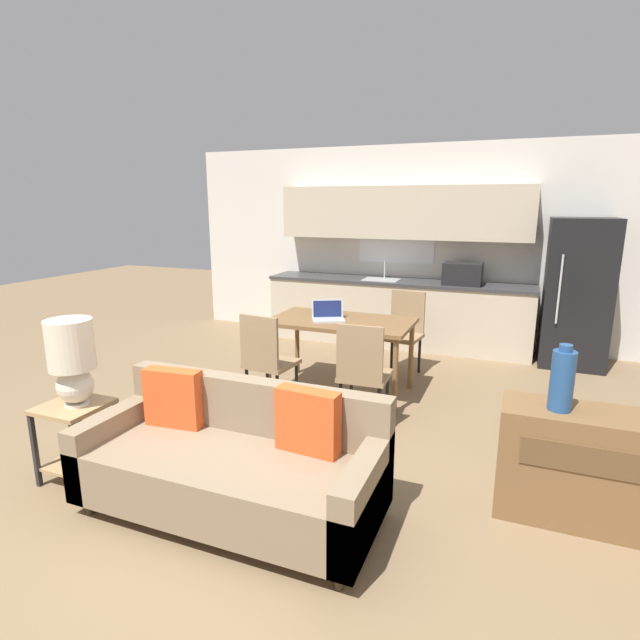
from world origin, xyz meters
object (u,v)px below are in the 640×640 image
(table_lamp, at_px, (72,358))
(laptop, at_px, (328,315))
(dining_table, at_px, (341,327))
(refrigerator, at_px, (577,293))
(credenza, at_px, (607,471))
(vase, at_px, (562,380))
(couch, at_px, (236,461))
(dining_chair_near_left, at_px, (267,358))
(side_table, at_px, (76,429))
(dining_chair_far_right, at_px, (404,329))
(dining_chair_near_right, at_px, (363,370))

(table_lamp, relative_size, laptop, 1.51)
(table_lamp, bearing_deg, dining_table, 64.22)
(refrigerator, height_order, dining_table, refrigerator)
(dining_table, distance_m, credenza, 2.72)
(dining_table, distance_m, vase, 2.47)
(laptop, bearing_deg, dining_table, -8.02)
(couch, height_order, credenza, couch)
(refrigerator, relative_size, couch, 0.93)
(dining_chair_near_left, bearing_deg, dining_table, -116.23)
(couch, xyz_separation_m, side_table, (-1.23, -0.10, 0.04))
(dining_chair_far_right, bearing_deg, side_table, -110.34)
(dining_table, xyz_separation_m, vase, (1.94, -1.53, 0.21))
(vase, distance_m, dining_chair_near_left, 2.56)
(dining_table, bearing_deg, dining_chair_far_right, 60.15)
(couch, xyz_separation_m, dining_chair_near_left, (-0.55, 1.47, 0.19))
(dining_table, bearing_deg, couch, -87.90)
(dining_chair_near_right, bearing_deg, dining_chair_far_right, -92.82)
(table_lamp, xyz_separation_m, dining_chair_near_left, (0.65, 1.57, -0.39))
(credenza, distance_m, vase, 0.63)
(credenza, distance_m, dining_chair_near_left, 2.82)
(dining_table, xyz_separation_m, dining_chair_near_left, (-0.47, -0.74, -0.18))
(credenza, bearing_deg, dining_chair_near_left, 164.35)
(refrigerator, height_order, laptop, refrigerator)
(credenza, height_order, vase, vase)
(couch, xyz_separation_m, table_lamp, (-1.19, -0.10, 0.57))
(vase, bearing_deg, dining_chair_near_left, 161.88)
(vase, distance_m, dining_chair_far_right, 2.79)
(vase, relative_size, dining_chair_near_right, 0.43)
(side_table, bearing_deg, vase, 14.19)
(refrigerator, height_order, dining_chair_far_right, refrigerator)
(dining_chair_near_right, bearing_deg, table_lamp, 42.26)
(table_lamp, relative_size, vase, 1.48)
(couch, xyz_separation_m, credenza, (2.16, 0.71, 0.02))
(dining_chair_far_right, bearing_deg, credenza, -45.52)
(table_lamp, bearing_deg, laptop, 66.47)
(side_table, relative_size, table_lamp, 0.94)
(table_lamp, bearing_deg, dining_chair_near_right, 44.86)
(couch, distance_m, dining_chair_near_left, 1.58)
(refrigerator, xyz_separation_m, table_lamp, (-3.41, -4.22, 0.03))
(side_table, relative_size, vase, 1.39)
(refrigerator, xyz_separation_m, credenza, (-0.06, -3.41, -0.52))
(table_lamp, height_order, dining_chair_far_right, table_lamp)
(couch, xyz_separation_m, laptop, (-0.21, 2.16, 0.48))
(credenza, bearing_deg, couch, -161.85)
(refrigerator, bearing_deg, credenza, -90.96)
(dining_table, height_order, dining_chair_far_right, dining_chair_far_right)
(dining_table, relative_size, dining_chair_near_right, 1.52)
(credenza, height_order, dining_chair_far_right, dining_chair_far_right)
(refrigerator, bearing_deg, dining_table, -140.24)
(couch, bearing_deg, refrigerator, 61.70)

